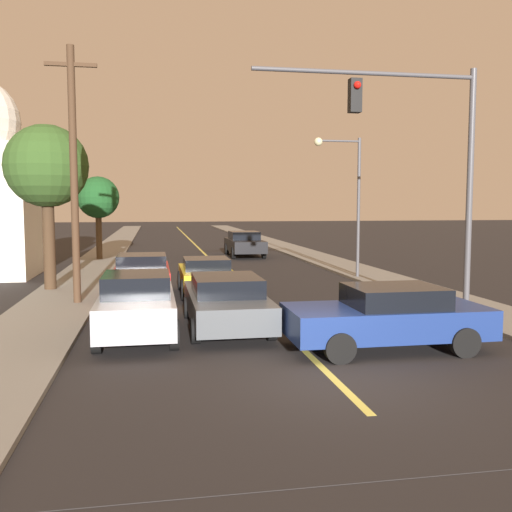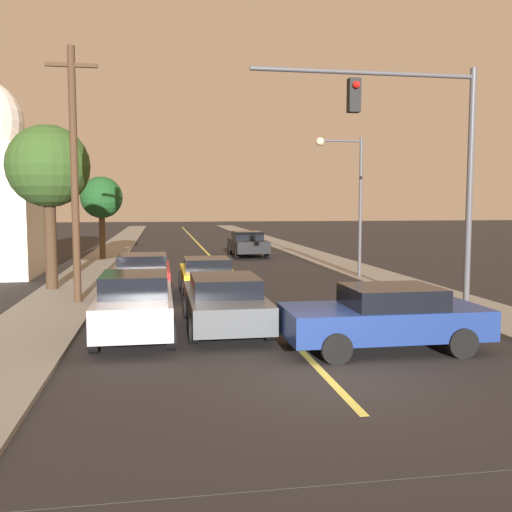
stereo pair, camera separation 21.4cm
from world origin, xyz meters
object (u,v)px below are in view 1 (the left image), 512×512
object	(u,v)px
traffic_signal_mast	(423,146)
tree_left_far	(47,168)
car_near_lane_second	(206,275)
car_near_lane_front	(226,301)
streetlamp_right	(347,185)
car_outer_lane_second	(142,275)
tree_left_near	(98,198)
car_outer_lane_front	(137,305)
utility_pole_left	(74,171)
car_far_oncoming	(244,243)
car_crossing_right	(388,316)

from	to	relation	value
traffic_signal_mast	tree_left_far	xyz separation A→B (m)	(-11.30, 7.30, -0.26)
car_near_lane_second	tree_left_far	world-z (taller)	tree_left_far
car_near_lane_front	streetlamp_right	xyz separation A→B (m)	(6.43, 9.03, 3.37)
car_near_lane_front	traffic_signal_mast	bearing A→B (deg)	2.01
car_outer_lane_second	tree_left_near	distance (m)	14.59
traffic_signal_mast	tree_left_near	size ratio (longest dim) A/B	1.45
car_near_lane_front	traffic_signal_mast	world-z (taller)	traffic_signal_mast
car_outer_lane_front	tree_left_far	distance (m)	9.64
car_near_lane_second	utility_pole_left	bearing A→B (deg)	-159.93
car_far_oncoming	utility_pole_left	xyz separation A→B (m)	(-8.12, -16.52, 3.52)
utility_pole_left	car_far_oncoming	bearing A→B (deg)	63.81
car_far_oncoming	car_outer_lane_second	bearing A→B (deg)	68.40
car_outer_lane_front	utility_pole_left	size ratio (longest dim) A/B	0.55
car_near_lane_second	tree_left_far	size ratio (longest dim) A/B	0.67
car_outer_lane_front	car_outer_lane_second	distance (m)	6.09
car_crossing_right	utility_pole_left	world-z (taller)	utility_pole_left
car_far_oncoming	tree_left_near	bearing A→B (deg)	8.34
car_outer_lane_second	tree_left_near	world-z (taller)	tree_left_near
tree_left_far	car_near_lane_second	bearing A→B (deg)	-16.18
car_outer_lane_front	car_far_oncoming	size ratio (longest dim) A/B	0.86
utility_pole_left	tree_left_near	bearing A→B (deg)	92.55
car_near_lane_front	car_outer_lane_front	world-z (taller)	car_outer_lane_front
tree_left_near	tree_left_far	bearing A→B (deg)	-93.39
utility_pole_left	car_outer_lane_front	bearing A→B (deg)	-67.33
car_near_lane_second	traffic_signal_mast	bearing A→B (deg)	-45.36
car_far_oncoming	traffic_signal_mast	bearing A→B (deg)	94.96
tree_left_far	car_outer_lane_second	bearing A→B (deg)	-30.98
car_crossing_right	tree_left_far	size ratio (longest dim) A/B	0.74
car_outer_lane_front	traffic_signal_mast	distance (m)	8.89
utility_pole_left	tree_left_far	bearing A→B (deg)	113.15
car_crossing_right	utility_pole_left	distance (m)	11.03
utility_pole_left	tree_left_near	distance (m)	15.26
car_crossing_right	streetlamp_right	bearing A→B (deg)	-14.63
car_outer_lane_second	tree_left_near	bearing A→B (deg)	101.00
car_near_lane_second	car_outer_lane_second	size ratio (longest dim) A/B	0.97
car_crossing_right	utility_pole_left	bearing A→B (deg)	47.41
car_outer_lane_second	traffic_signal_mast	distance (m)	10.29
car_near_lane_second	car_crossing_right	distance (m)	9.27
car_near_lane_second	car_far_oncoming	bearing A→B (deg)	75.77
traffic_signal_mast	utility_pole_left	bearing A→B (deg)	157.73
car_crossing_right	car_outer_lane_front	bearing A→B (deg)	69.13
car_near_lane_front	car_outer_lane_front	size ratio (longest dim) A/B	1.12
car_near_lane_second	tree_left_far	bearing A→B (deg)	163.82
car_near_lane_second	tree_left_far	xyz separation A→B (m)	(-5.72, 1.66, 3.91)
car_outer_lane_front	tree_left_far	bearing A→B (deg)	112.86
car_outer_lane_second	tree_left_far	bearing A→B (deg)	149.02
car_outer_lane_front	traffic_signal_mast	bearing A→B (deg)	6.22
streetlamp_right	tree_left_near	distance (m)	15.51
car_near_lane_second	utility_pole_left	world-z (taller)	utility_pole_left
car_outer_lane_second	streetlamp_right	xyz separation A→B (m)	(8.72, 3.60, 3.30)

